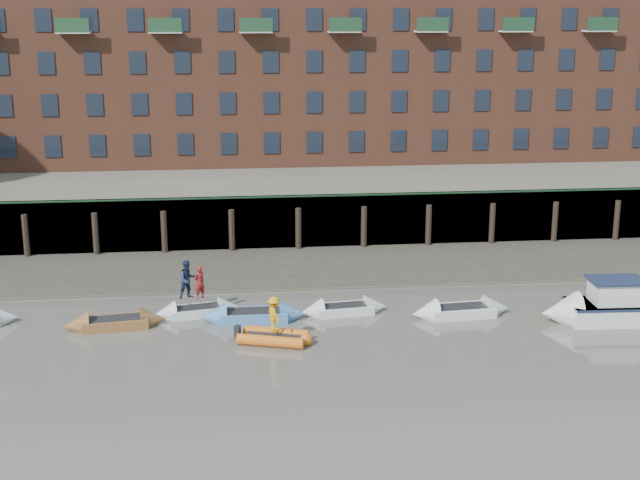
{
  "coord_description": "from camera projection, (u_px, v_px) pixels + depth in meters",
  "views": [
    {
      "loc": [
        -2.2,
        -30.11,
        14.49
      ],
      "look_at": [
        2.28,
        12.0,
        3.2
      ],
      "focal_mm": 50.0,
      "sensor_mm": 36.0,
      "label": 1
    }
  ],
  "objects": [
    {
      "name": "person_rib_crew",
      "position": [
        274.0,
        314.0,
        38.94
      ],
      "size": [
        0.89,
        1.16,
        1.58
      ],
      "primitive_type": "imported",
      "rotation": [
        0.0,
        0.0,
        1.91
      ],
      "color": "orange",
      "rests_on": "rib_tender"
    },
    {
      "name": "rib_tender",
      "position": [
        276.0,
        337.0,
        39.2
      ],
      "size": [
        3.34,
        2.37,
        0.56
      ],
      "rotation": [
        0.0,
        0.0,
        -0.32
      ],
      "color": "orange",
      "rests_on": "ground"
    },
    {
      "name": "person_rower_a",
      "position": [
        199.0,
        282.0,
        42.37
      ],
      "size": [
        0.7,
        0.66,
        1.61
      ],
      "primitive_type": "imported",
      "rotation": [
        0.0,
        0.0,
        3.78
      ],
      "color": "maroon",
      "rests_on": "rowboat_3"
    },
    {
      "name": "foreshore",
      "position": [
        269.0,
        269.0,
        50.18
      ],
      "size": [
        110.0,
        8.0,
        0.5
      ],
      "primitive_type": "cube",
      "color": "#3D382F",
      "rests_on": "ground"
    },
    {
      "name": "motor_launch",
      "position": [
        601.0,
        308.0,
        41.67
      ],
      "size": [
        6.52,
        2.38,
        2.65
      ],
      "rotation": [
        0.0,
        0.0,
        3.1
      ],
      "color": "silver",
      "rests_on": "ground"
    },
    {
      "name": "ground",
      "position": [
        293.0,
        408.0,
        32.88
      ],
      "size": [
        220.0,
        220.0,
        0.0
      ],
      "primitive_type": "plane",
      "color": "#5E5A53",
      "rests_on": "ground"
    },
    {
      "name": "bank_terrace",
      "position": [
        256.0,
        180.0,
        67.06
      ],
      "size": [
        110.0,
        28.0,
        3.2
      ],
      "primitive_type": "cube",
      "color": "#5E594D",
      "rests_on": "ground"
    },
    {
      "name": "rowboat_6",
      "position": [
        461.0,
        311.0,
        42.54
      ],
      "size": [
        4.94,
        1.83,
        1.4
      ],
      "rotation": [
        0.0,
        0.0,
        0.09
      ],
      "color": "silver",
      "rests_on": "ground"
    },
    {
      "name": "rowboat_5",
      "position": [
        344.0,
        309.0,
        42.88
      ],
      "size": [
        4.37,
        1.73,
        1.23
      ],
      "rotation": [
        0.0,
        0.0,
        0.12
      ],
      "color": "silver",
      "rests_on": "ground"
    },
    {
      "name": "apartment_terrace",
      "position": [
        253.0,
        27.0,
        65.13
      ],
      "size": [
        80.6,
        15.56,
        20.98
      ],
      "color": "brown",
      "rests_on": "bank_terrace"
    },
    {
      "name": "river_wall",
      "position": [
        265.0,
        223.0,
        53.98
      ],
      "size": [
        110.0,
        1.23,
        3.3
      ],
      "color": "#2D2A26",
      "rests_on": "ground"
    },
    {
      "name": "rowboat_3",
      "position": [
        197.0,
        311.0,
        42.64
      ],
      "size": [
        4.33,
        2.0,
        1.21
      ],
      "rotation": [
        0.0,
        0.0,
        0.2
      ],
      "color": "silver",
      "rests_on": "ground"
    },
    {
      "name": "person_rower_b",
      "position": [
        188.0,
        279.0,
        42.39
      ],
      "size": [
        1.12,
        1.03,
        1.87
      ],
      "primitive_type": "imported",
      "rotation": [
        0.0,
        0.0,
        0.45
      ],
      "color": "#19233F",
      "rests_on": "rowboat_3"
    },
    {
      "name": "rowboat_2",
      "position": [
        115.0,
        323.0,
        41.0
      ],
      "size": [
        4.76,
        1.96,
        1.34
      ],
      "rotation": [
        0.0,
        0.0,
        0.14
      ],
      "color": "brown",
      "rests_on": "ground"
    },
    {
      "name": "rowboat_4",
      "position": [
        253.0,
        316.0,
        41.89
      ],
      "size": [
        4.94,
        1.44,
        1.43
      ],
      "rotation": [
        0.0,
        0.0,
        -0.0
      ],
      "color": "#4880BD",
      "rests_on": "ground"
    },
    {
      "name": "mud_band",
      "position": [
        272.0,
        287.0,
        46.91
      ],
      "size": [
        110.0,
        1.6,
        0.1
      ],
      "primitive_type": "cube",
      "color": "#4C4336",
      "rests_on": "ground"
    }
  ]
}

